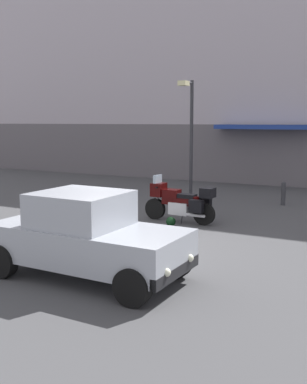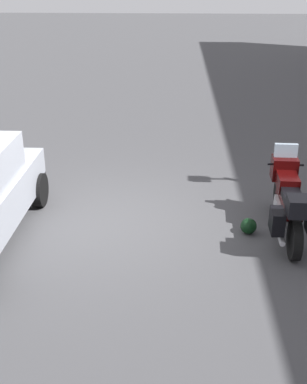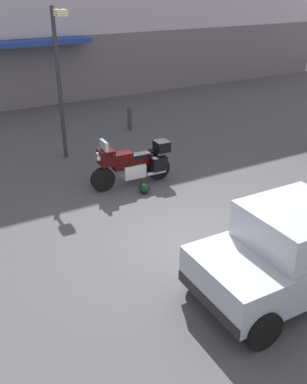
% 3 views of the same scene
% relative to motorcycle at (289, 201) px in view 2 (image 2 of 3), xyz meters
% --- Properties ---
extents(ground_plane, '(80.00, 80.00, 0.00)m').
position_rel_motorcycle_xyz_m(ground_plane, '(-0.30, -3.16, -0.62)').
color(ground_plane, '#424244').
extents(motorcycle, '(2.26, 0.78, 1.36)m').
position_rel_motorcycle_xyz_m(motorcycle, '(0.00, 0.00, 0.00)').
color(motorcycle, black).
rests_on(motorcycle, ground).
extents(helmet, '(0.28, 0.28, 0.28)m').
position_rel_motorcycle_xyz_m(helmet, '(-0.00, -0.63, -0.48)').
color(helmet, black).
rests_on(helmet, ground).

